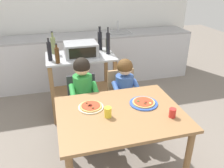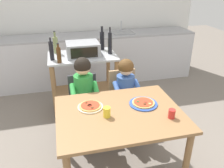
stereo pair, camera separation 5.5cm
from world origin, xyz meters
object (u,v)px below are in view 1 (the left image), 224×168
(bottle_tall_green_wine, at_px, (53,45))
(bottle_clear_vinegar, at_px, (108,44))
(kitchen_island_cart, at_px, (81,75))
(child_in_green_shirt, at_px, (84,93))
(pizza_plate_cream, at_px, (91,107))
(drinking_cup_yellow, at_px, (108,112))
(child_in_blue_striped_shirt, at_px, (126,89))
(drinking_cup_red, at_px, (172,113))
(dining_chair_left, at_px, (83,103))
(dining_chair_right, at_px, (123,97))
(bottle_squat_spirits, at_px, (57,55))
(pizza_plate_blue_rimmed, at_px, (144,103))
(bottle_dark_olive_oil, at_px, (108,43))
(bottle_slim_sauce, at_px, (100,40))
(dining_table, at_px, (120,122))
(toaster_oven, at_px, (81,49))
(bottle_brown_beer, at_px, (49,51))

(bottle_tall_green_wine, bearing_deg, bottle_clear_vinegar, -7.83)
(kitchen_island_cart, xyz_separation_m, child_in_green_shirt, (-0.07, -0.73, 0.10))
(bottle_tall_green_wine, height_order, child_in_green_shirt, bottle_tall_green_wine)
(child_in_green_shirt, relative_size, pizza_plate_cream, 4.42)
(bottle_tall_green_wine, relative_size, pizza_plate_cream, 1.30)
(pizza_plate_cream, height_order, drinking_cup_yellow, drinking_cup_yellow)
(child_in_green_shirt, bearing_deg, child_in_blue_striped_shirt, 2.70)
(bottle_tall_green_wine, height_order, drinking_cup_red, bottle_tall_green_wine)
(bottle_clear_vinegar, height_order, dining_chair_left, bottle_clear_vinegar)
(dining_chair_right, height_order, pizza_plate_cream, dining_chair_right)
(kitchen_island_cart, bearing_deg, bottle_clear_vinegar, 10.10)
(bottle_squat_spirits, height_order, bottle_clear_vinegar, bottle_clear_vinegar)
(child_in_blue_striped_shirt, bearing_deg, pizza_plate_blue_rimmed, -90.00)
(bottle_dark_olive_oil, height_order, drinking_cup_red, bottle_dark_olive_oil)
(kitchen_island_cart, relative_size, bottle_dark_olive_oil, 2.50)
(dining_chair_left, bearing_deg, bottle_squat_spirits, 121.98)
(bottle_tall_green_wine, xyz_separation_m, child_in_blue_striped_shirt, (0.79, -0.89, -0.36))
(bottle_slim_sauce, distance_m, child_in_green_shirt, 1.06)
(child_in_green_shirt, xyz_separation_m, pizza_plate_cream, (-0.00, -0.46, 0.08))
(bottle_dark_olive_oil, xyz_separation_m, dining_table, (-0.22, -1.30, -0.40))
(toaster_oven, xyz_separation_m, bottle_brown_beer, (-0.42, -0.08, 0.04))
(dining_chair_right, bearing_deg, bottle_brown_beer, 150.06)
(dining_chair_right, distance_m, pizza_plate_cream, 0.85)
(bottle_dark_olive_oil, height_order, dining_table, bottle_dark_olive_oil)
(bottle_squat_spirits, distance_m, bottle_clear_vinegar, 0.79)
(bottle_tall_green_wine, relative_size, dining_table, 0.27)
(bottle_clear_vinegar, bearing_deg, bottle_tall_green_wine, 172.17)
(dining_table, relative_size, dining_chair_left, 1.44)
(dining_chair_right, bearing_deg, dining_chair_left, -176.79)
(bottle_slim_sauce, xyz_separation_m, pizza_plate_blue_rimmed, (0.12, -1.44, -0.26))
(toaster_oven, bearing_deg, child_in_green_shirt, -96.83)
(drinking_cup_red, height_order, drinking_cup_yellow, drinking_cup_yellow)
(bottle_slim_sauce, xyz_separation_m, dining_table, (-0.15, -1.52, -0.39))
(drinking_cup_red, bearing_deg, toaster_oven, 111.27)
(bottle_tall_green_wine, relative_size, bottle_clear_vinegar, 1.16)
(toaster_oven, relative_size, bottle_tall_green_wine, 1.41)
(kitchen_island_cart, height_order, dining_chair_left, kitchen_island_cart)
(bottle_dark_olive_oil, xyz_separation_m, pizza_plate_cream, (-0.47, -1.16, -0.27))
(bottle_squat_spirits, height_order, bottle_dark_olive_oil, bottle_dark_olive_oil)
(pizza_plate_blue_rimmed, distance_m, drinking_cup_red, 0.32)
(bottle_slim_sauce, bearing_deg, bottle_dark_olive_oil, -73.04)
(pizza_plate_cream, distance_m, drinking_cup_red, 0.76)
(drinking_cup_yellow, bearing_deg, bottle_clear_vinegar, 75.69)
(dining_chair_left, bearing_deg, bottle_tall_green_wine, 108.77)
(toaster_oven, relative_size, child_in_green_shirt, 0.41)
(bottle_dark_olive_oil, xyz_separation_m, drinking_cup_red, (0.21, -1.50, -0.24))
(bottle_slim_sauce, distance_m, drinking_cup_yellow, 1.61)
(bottle_tall_green_wine, distance_m, dining_chair_right, 1.22)
(kitchen_island_cart, xyz_separation_m, dining_chair_right, (0.44, -0.59, -0.11))
(bottle_tall_green_wine, bearing_deg, bottle_squat_spirits, -85.94)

